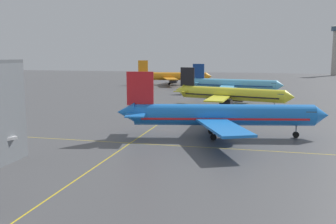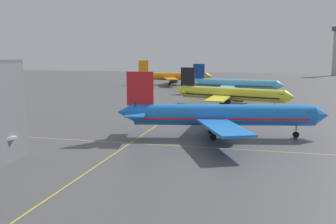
% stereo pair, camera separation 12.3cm
% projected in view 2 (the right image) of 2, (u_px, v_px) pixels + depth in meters
% --- Properties ---
extents(airliner_second_row, '(41.24, 35.02, 12.89)m').
position_uv_depth(airliner_second_row, '(221.00, 115.00, 76.19)').
color(airliner_second_row, blue).
rests_on(airliner_second_row, ground).
extents(airliner_third_row, '(37.55, 32.00, 11.85)m').
position_uv_depth(airliner_third_row, '(230.00, 94.00, 118.33)').
color(airliner_third_row, yellow).
rests_on(airliner_third_row, ground).
extents(airliner_far_left_stand, '(38.47, 32.83, 11.98)m').
position_uv_depth(airliner_far_left_stand, '(234.00, 84.00, 154.60)').
color(airliner_far_left_stand, '#5BB7E5').
rests_on(airliner_far_left_stand, ground).
extents(airliner_far_right_stand, '(40.19, 34.25, 12.52)m').
position_uv_depth(airliner_far_right_stand, '(173.00, 76.00, 201.79)').
color(airliner_far_right_stand, orange).
rests_on(airliner_far_right_stand, ground).
extents(taxiway_markings, '(112.48, 88.82, 0.01)m').
position_uv_depth(taxiway_markings, '(81.00, 176.00, 52.46)').
color(taxiway_markings, yellow).
rests_on(taxiway_markings, ground).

